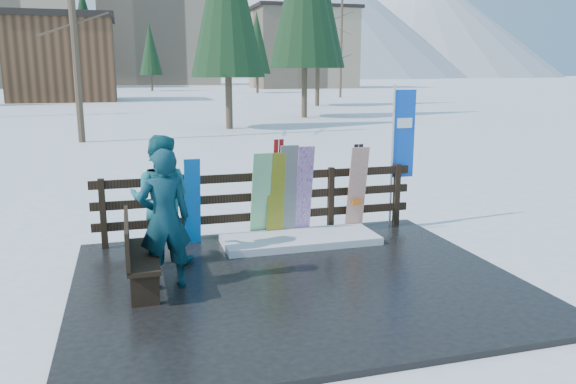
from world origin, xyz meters
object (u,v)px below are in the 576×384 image
object	(u,v)px
snowboard_2	(276,196)
snowboard_3	(304,191)
person_front	(165,219)
bench	(136,251)
snowboard_1	(261,196)
snowboard_4	(288,192)
snowboard_0	(193,202)
person_back	(161,199)
rental_flag	(401,139)
snowboard_5	(357,190)

from	to	relation	value
snowboard_2	snowboard_3	xyz separation A→B (m)	(0.50, 0.00, 0.05)
person_front	snowboard_3	bearing A→B (deg)	-151.20
person_front	bench	bearing A→B (deg)	-13.56
bench	person_front	world-z (taller)	person_front
snowboard_1	snowboard_4	distance (m)	0.48
snowboard_1	snowboard_4	xyz separation A→B (m)	(0.48, -0.00, 0.05)
snowboard_3	person_front	size ratio (longest dim) A/B	0.87
bench	snowboard_2	bearing A→B (deg)	36.51
snowboard_0	snowboard_3	world-z (taller)	snowboard_3
snowboard_3	person_back	xyz separation A→B (m)	(-2.45, -0.70, 0.16)
bench	person_front	xyz separation A→B (m)	(0.38, -0.04, 0.42)
snowboard_4	person_back	size ratio (longest dim) A/B	0.85
snowboard_0	person_back	bearing A→B (deg)	-127.53
snowboard_1	snowboard_3	world-z (taller)	snowboard_3
snowboard_1	snowboard_3	bearing A→B (deg)	0.00
person_back	snowboard_3	bearing A→B (deg)	-145.51
rental_flag	snowboard_5	bearing A→B (deg)	-164.38
snowboard_4	snowboard_1	bearing A→B (deg)	180.00
snowboard_3	person_back	size ratio (longest dim) A/B	0.84
snowboard_1	person_front	xyz separation A→B (m)	(-1.71, -1.78, 0.17)
bench	person_back	bearing A→B (deg)	69.02
snowboard_5	rental_flag	size ratio (longest dim) A/B	0.60
snowboard_0	snowboard_2	world-z (taller)	snowboard_2
snowboard_4	person_back	bearing A→B (deg)	-162.05
rental_flag	person_back	xyz separation A→B (m)	(-4.40, -0.97, -0.65)
bench	snowboard_4	distance (m)	3.11
snowboard_0	snowboard_2	bearing A→B (deg)	0.00
snowboard_1	person_back	world-z (taller)	person_back
snowboard_3	snowboard_4	size ratio (longest dim) A/B	0.99
snowboard_0	rental_flag	bearing A→B (deg)	4.00
snowboard_0	snowboard_2	size ratio (longest dim) A/B	0.98
snowboard_2	snowboard_4	size ratio (longest dim) A/B	0.93
snowboard_2	rental_flag	world-z (taller)	rental_flag
snowboard_1	person_back	size ratio (longest dim) A/B	0.82
snowboard_2	rental_flag	distance (m)	2.61
person_back	bench	bearing A→B (deg)	87.55
snowboard_5	person_back	world-z (taller)	person_back
bench	snowboard_2	distance (m)	2.93
snowboard_5	person_front	bearing A→B (deg)	-152.76
snowboard_2	snowboard_5	size ratio (longest dim) A/B	0.97
snowboard_4	person_front	bearing A→B (deg)	-140.83
snowboard_1	rental_flag	world-z (taller)	rental_flag
snowboard_3	rental_flag	distance (m)	2.13
snowboard_5	rental_flag	world-z (taller)	rental_flag
snowboard_2	snowboard_3	distance (m)	0.50
snowboard_0	snowboard_1	distance (m)	1.15
bench	snowboard_5	xyz separation A→B (m)	(3.83, 1.73, 0.26)
snowboard_4	person_front	xyz separation A→B (m)	(-2.18, -1.78, 0.12)
snowboard_3	rental_flag	xyz separation A→B (m)	(1.95, 0.27, 0.81)
person_back	snowboard_0	bearing A→B (deg)	-109.00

